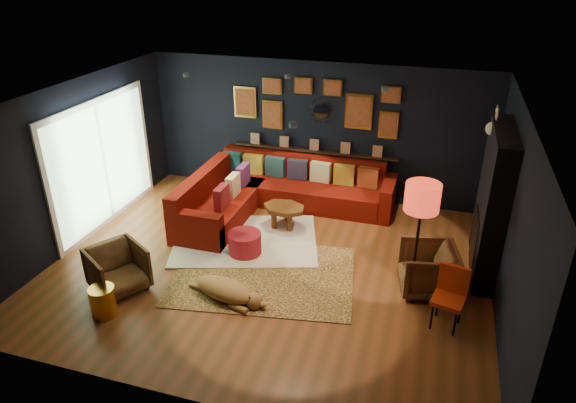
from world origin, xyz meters
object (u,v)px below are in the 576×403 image
(coffee_table, at_px, (284,210))
(pouf, at_px, (245,243))
(gold_stool, at_px, (103,301))
(floor_lamp, at_px, (422,202))
(sectional, at_px, (270,194))
(armchair_right, at_px, (428,267))
(orange_chair, at_px, (450,292))
(dog, at_px, (224,286))
(armchair_left, at_px, (117,267))

(coffee_table, relative_size, pouf, 1.60)
(gold_stool, xyz_separation_m, floor_lamp, (3.86, 1.71, 1.21))
(coffee_table, distance_m, pouf, 1.09)
(sectional, bearing_deg, armchair_right, -30.82)
(orange_chair, bearing_deg, coffee_table, 158.99)
(sectional, height_order, pouf, sectional)
(orange_chair, bearing_deg, dog, -160.45)
(armchair_left, bearing_deg, sectional, 9.59)
(gold_stool, height_order, floor_lamp, floor_lamp)
(coffee_table, distance_m, floor_lamp, 2.84)
(pouf, bearing_deg, dog, -82.36)
(sectional, xyz_separation_m, coffee_table, (0.46, -0.58, 0.01))
(pouf, distance_m, armchair_left, 1.96)
(coffee_table, height_order, gold_stool, gold_stool)
(coffee_table, distance_m, dog, 2.22)
(pouf, bearing_deg, orange_chair, -14.50)
(orange_chair, height_order, floor_lamp, floor_lamp)
(dog, bearing_deg, armchair_left, -158.05)
(armchair_left, bearing_deg, orange_chair, -50.47)
(pouf, bearing_deg, armchair_left, -134.29)
(armchair_left, distance_m, dog, 1.55)
(armchair_right, bearing_deg, coffee_table, -126.99)
(sectional, bearing_deg, pouf, -85.50)
(orange_chair, bearing_deg, pouf, 177.86)
(gold_stool, bearing_deg, sectional, 72.73)
(sectional, distance_m, floor_lamp, 3.50)
(dog, bearing_deg, pouf, 111.36)
(coffee_table, height_order, dog, coffee_table)
(armchair_left, height_order, gold_stool, armchair_left)
(armchair_left, relative_size, orange_chair, 0.89)
(coffee_table, bearing_deg, pouf, -107.96)
(sectional, distance_m, dog, 2.81)
(sectional, xyz_separation_m, pouf, (0.13, -1.61, -0.12))
(pouf, relative_size, gold_stool, 1.25)
(coffee_table, xyz_separation_m, armchair_right, (2.48, -1.17, 0.05))
(sectional, distance_m, pouf, 1.62)
(armchair_left, relative_size, armchair_right, 0.96)
(pouf, height_order, floor_lamp, floor_lamp)
(coffee_table, bearing_deg, floor_lamp, -29.17)
(coffee_table, relative_size, gold_stool, 2.00)
(coffee_table, xyz_separation_m, dog, (-0.18, -2.21, -0.12))
(armchair_right, distance_m, floor_lamp, 1.06)
(pouf, bearing_deg, coffee_table, 72.04)
(pouf, relative_size, orange_chair, 0.64)
(sectional, bearing_deg, armchair_left, -112.40)
(armchair_left, bearing_deg, coffee_table, -3.00)
(coffee_table, relative_size, orange_chair, 1.02)
(armchair_right, height_order, floor_lamp, floor_lamp)
(coffee_table, height_order, armchair_right, armchair_right)
(sectional, relative_size, pouf, 6.48)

